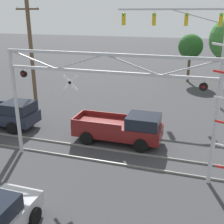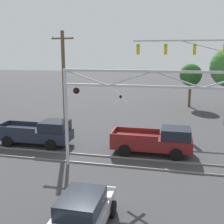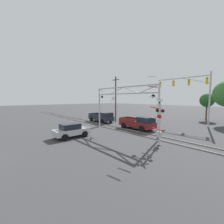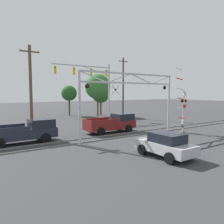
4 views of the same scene
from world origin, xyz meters
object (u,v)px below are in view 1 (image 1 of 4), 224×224
object	(u,v)px
pickup_truck_lead	(122,128)
pickup_truck_following	(3,114)
background_tree_beyond_span	(191,47)
utility_pole_left	(32,60)
traffic_signal_span	(196,35)
crossing_gantry	(105,89)

from	to	relation	value
pickup_truck_lead	pickup_truck_following	bearing A→B (deg)	-179.94
background_tree_beyond_span	utility_pole_left	bearing A→B (deg)	-123.84
traffic_signal_span	background_tree_beyond_span	size ratio (longest dim) A/B	1.68
pickup_truck_lead	background_tree_beyond_span	size ratio (longest dim) A/B	1.00
crossing_gantry	utility_pole_left	world-z (taller)	utility_pole_left
pickup_truck_lead	utility_pole_left	size ratio (longest dim) A/B	0.64
crossing_gantry	pickup_truck_lead	world-z (taller)	crossing_gantry
utility_pole_left	background_tree_beyond_span	distance (m)	19.19
pickup_truck_lead	background_tree_beyond_span	distance (m)	18.90
crossing_gantry	background_tree_beyond_span	bearing A→B (deg)	81.84
crossing_gantry	background_tree_beyond_span	distance (m)	21.71
utility_pole_left	crossing_gantry	bearing A→B (deg)	-36.17
pickup_truck_following	utility_pole_left	bearing A→B (deg)	64.28
pickup_truck_lead	pickup_truck_following	size ratio (longest dim) A/B	0.98
pickup_truck_following	pickup_truck_lead	bearing A→B (deg)	0.06
crossing_gantry	utility_pole_left	size ratio (longest dim) A/B	1.24
traffic_signal_span	crossing_gantry	bearing A→B (deg)	-106.17
traffic_signal_span	pickup_truck_following	world-z (taller)	traffic_signal_span
traffic_signal_span	background_tree_beyond_span	bearing A→B (deg)	94.27
crossing_gantry	background_tree_beyond_span	xyz separation A→B (m)	(3.08, 21.49, -0.20)
crossing_gantry	pickup_truck_lead	distance (m)	4.53
crossing_gantry	background_tree_beyond_span	size ratio (longest dim) A/B	1.94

